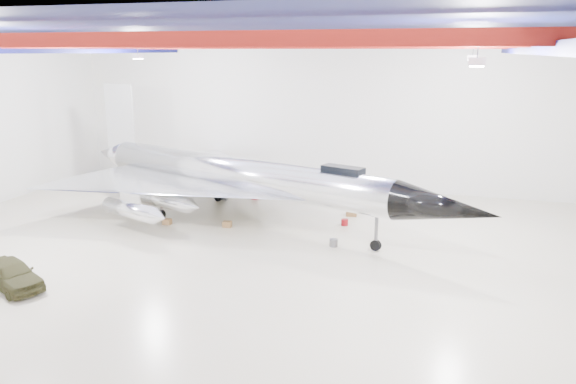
% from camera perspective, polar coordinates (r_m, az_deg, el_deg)
% --- Properties ---
extents(floor, '(40.00, 40.00, 0.00)m').
position_cam_1_polar(floor, '(29.29, -3.19, -5.92)').
color(floor, '#C2B99A').
rests_on(floor, ground).
extents(wall_back, '(40.00, 0.00, 40.00)m').
position_cam_1_polar(wall_back, '(42.14, 3.83, 7.94)').
color(wall_back, silver).
rests_on(wall_back, floor).
extents(ceiling, '(40.00, 40.00, 0.00)m').
position_cam_1_polar(ceiling, '(27.53, -3.51, 16.13)').
color(ceiling, '#0A0F38').
rests_on(ceiling, wall_back).
extents(ceiling_structure, '(39.50, 29.50, 1.08)m').
position_cam_1_polar(ceiling_structure, '(27.52, -3.49, 14.72)').
color(ceiling_structure, maroon).
rests_on(ceiling_structure, ceiling).
extents(jet_aircraft, '(27.86, 20.76, 7.84)m').
position_cam_1_polar(jet_aircraft, '(33.78, -5.12, 1.32)').
color(jet_aircraft, silver).
rests_on(jet_aircraft, floor).
extents(jeep, '(4.08, 2.97, 1.29)m').
position_cam_1_polar(jeep, '(27.33, -26.25, -7.48)').
color(jeep, '#37351B').
rests_on(jeep, floor).
extents(crate_ply, '(0.49, 0.39, 0.34)m').
position_cam_1_polar(crate_ply, '(34.18, -12.18, -2.96)').
color(crate_ply, olive).
rests_on(crate_ply, floor).
extents(toolbox_red, '(0.44, 0.36, 0.29)m').
position_cam_1_polar(toolbox_red, '(39.07, -3.39, -0.54)').
color(toolbox_red, maroon).
rests_on(toolbox_red, floor).
extents(engine_drum, '(0.58, 0.58, 0.40)m').
position_cam_1_polar(engine_drum, '(29.83, 4.66, -5.16)').
color(engine_drum, '#59595B').
rests_on(engine_drum, floor).
extents(parts_bin, '(0.70, 0.58, 0.46)m').
position_cam_1_polar(parts_bin, '(35.33, 6.47, -2.06)').
color(parts_bin, olive).
rests_on(parts_bin, floor).
extents(crate_small, '(0.45, 0.38, 0.29)m').
position_cam_1_polar(crate_small, '(39.16, -6.48, -0.58)').
color(crate_small, '#59595B').
rests_on(crate_small, floor).
extents(tool_chest, '(0.45, 0.45, 0.37)m').
position_cam_1_polar(tool_chest, '(33.39, 5.77, -3.08)').
color(tool_chest, maroon).
rests_on(tool_chest, floor).
extents(oil_barrel, '(0.53, 0.45, 0.35)m').
position_cam_1_polar(oil_barrel, '(33.10, -6.20, -3.27)').
color(oil_barrel, olive).
rests_on(oil_barrel, floor).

